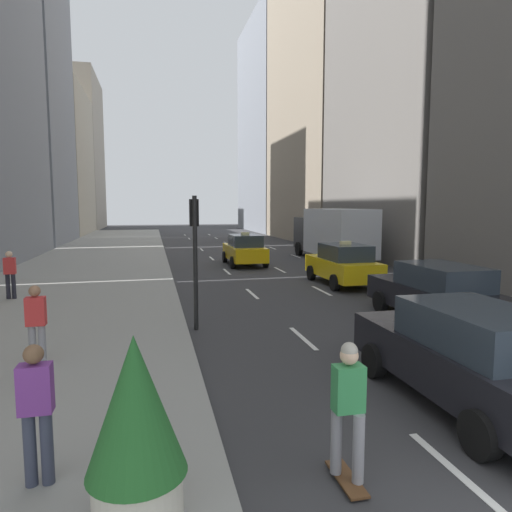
{
  "coord_description": "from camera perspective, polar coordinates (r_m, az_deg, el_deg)",
  "views": [
    {
      "loc": [
        -3.85,
        -2.68,
        3.33
      ],
      "look_at": [
        -0.45,
        12.21,
        1.65
      ],
      "focal_mm": 32.0,
      "sensor_mm": 36.0,
      "label": 1
    }
  ],
  "objects": [
    {
      "name": "building_row_right",
      "position": [
        40.57,
        11.63,
        22.64
      ],
      "size": [
        6.0,
        65.55,
        33.08
      ],
      "color": "slate",
      "rests_on": "ground"
    },
    {
      "name": "sedan_black_near",
      "position": [
        8.45,
        25.13,
        -11.21
      ],
      "size": [
        2.02,
        4.77,
        1.72
      ],
      "color": "black",
      "rests_on": "ground"
    },
    {
      "name": "pedestrian_near_curb",
      "position": [
        5.96,
        -25.76,
        -16.7
      ],
      "size": [
        0.36,
        0.22,
        1.65
      ],
      "color": "#383D51",
      "rests_on": "sidewalk_left"
    },
    {
      "name": "skateboarder",
      "position": [
        5.81,
        11.43,
        -17.92
      ],
      "size": [
        0.36,
        0.8,
        1.75
      ],
      "color": "brown",
      "rests_on": "ground"
    },
    {
      "name": "taxi_lead",
      "position": [
        25.66,
        -1.44,
        0.81
      ],
      "size": [
        2.02,
        4.4,
        1.87
      ],
      "color": "yellow",
      "rests_on": "ground"
    },
    {
      "name": "sidewalk_left",
      "position": [
        30.02,
        -18.8,
        -0.27
      ],
      "size": [
        8.0,
        66.0,
        0.15
      ],
      "primitive_type": "cube",
      "color": "gray",
      "rests_on": "ground"
    },
    {
      "name": "sedan_silver_behind",
      "position": [
        13.96,
        21.7,
        -4.32
      ],
      "size": [
        2.02,
        4.85,
        1.7
      ],
      "color": "black",
      "rests_on": "ground"
    },
    {
      "name": "taxi_second",
      "position": [
        19.64,
        10.83,
        -0.99
      ],
      "size": [
        2.02,
        4.4,
        1.87
      ],
      "color": "yellow",
      "rests_on": "ground"
    },
    {
      "name": "pedestrian_far_walking",
      "position": [
        17.74,
        -28.39,
        -1.8
      ],
      "size": [
        0.36,
        0.22,
        1.65
      ],
      "color": "#23232D",
      "rests_on": "sidewalk_left"
    },
    {
      "name": "planter_with_shrub",
      "position": [
        4.94,
        -14.77,
        -20.12
      ],
      "size": [
        1.0,
        1.0,
        1.95
      ],
      "color": "beige",
      "rests_on": "sidewalk_left"
    },
    {
      "name": "box_truck",
      "position": [
        28.02,
        9.53,
        2.89
      ],
      "size": [
        2.58,
        8.4,
        3.15
      ],
      "color": "#262628",
      "rests_on": "ground"
    },
    {
      "name": "pedestrian_mid_block",
      "position": [
        9.97,
        -25.77,
        -7.48
      ],
      "size": [
        0.36,
        0.22,
        1.65
      ],
      "color": "gray",
      "rests_on": "sidewalk_left"
    },
    {
      "name": "traffic_light_pole",
      "position": [
        12.27,
        -7.67,
        1.92
      ],
      "size": [
        0.24,
        0.42,
        3.6
      ],
      "color": "black",
      "rests_on": "ground"
    },
    {
      "name": "lane_markings",
      "position": [
        26.68,
        1.24,
        -0.87
      ],
      "size": [
        5.72,
        56.0,
        0.01
      ],
      "color": "white",
      "rests_on": "ground"
    }
  ]
}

